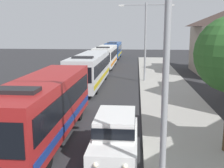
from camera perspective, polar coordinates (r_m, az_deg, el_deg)
bus_lead at (r=14.21m, az=-13.74°, el=-4.26°), size 2.58×10.58×3.21m
bus_second_in_line at (r=27.19m, az=-4.55°, el=3.22°), size 2.58×12.15×3.21m
bus_middle at (r=40.76m, az=-1.30°, el=5.83°), size 2.58×11.04×3.21m
bus_fourth_in_line at (r=54.27m, az=0.32°, el=7.12°), size 2.58×10.79×3.21m
white_suv at (r=11.89m, az=0.72°, el=-10.29°), size 1.86×4.68×1.90m
streetlamp_near at (r=8.14m, az=11.33°, el=9.68°), size 6.27×0.28×8.18m
streetlamp_mid at (r=28.93m, az=6.93°, el=10.26°), size 5.55×0.28×7.96m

